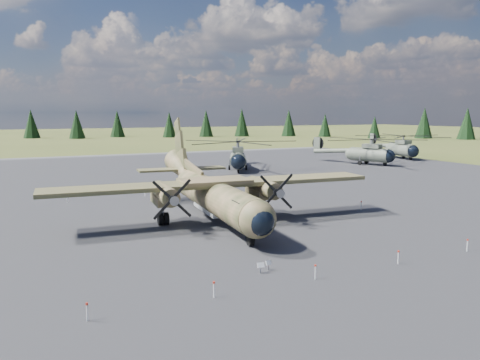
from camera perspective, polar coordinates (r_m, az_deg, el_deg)
name	(u,v)px	position (r m, az deg, el deg)	size (l,w,h in m)	color
ground	(196,229)	(37.19, -5.44, -5.94)	(500.00, 500.00, 0.00)	brown
apron	(160,206)	(46.49, -9.71, -3.15)	(120.00, 120.00, 0.04)	#5C5B61
transport_plane	(211,189)	(39.75, -3.56, -1.16)	(27.57, 24.98, 9.07)	#3E4424
helicopter_near	(238,149)	(73.12, -0.26, 3.74)	(24.76, 24.76, 4.75)	#65695B
helicopter_mid	(369,146)	(84.67, 15.49, 3.98)	(23.80, 23.80, 4.59)	#65695B
helicopter_far	(402,142)	(97.62, 19.12, 4.39)	(21.24, 22.94, 4.69)	#65695B
info_placard_left	(261,266)	(27.03, 2.52, -10.45)	(0.42, 0.21, 0.64)	gray
info_placard_right	(268,264)	(27.54, 3.48, -10.14)	(0.42, 0.27, 0.60)	gray
barrier_fence	(190,223)	(36.85, -6.09, -5.27)	(33.12, 29.62, 0.85)	silver
treeline	(152,159)	(42.77, -10.64, 2.49)	(293.52, 306.24, 10.94)	black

